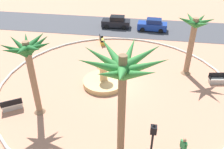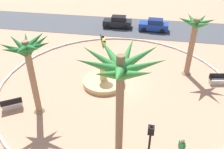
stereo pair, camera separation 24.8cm
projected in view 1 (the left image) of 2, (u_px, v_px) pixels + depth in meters
The scene contains 15 objects.
ground_plane at pixel (115, 84), 21.57m from camera, with size 80.00×80.00×0.00m, color tan.
plaza_curb at pixel (115, 83), 21.52m from camera, with size 20.90×20.90×0.20m, color silver.
street_asphalt at pixel (131, 27), 34.02m from camera, with size 48.00×8.00×0.03m, color #424247.
fountain at pixel (104, 81), 21.38m from camera, with size 3.80×3.80×1.95m.
palm_tree_near_fountain at pixel (122, 77), 11.77m from camera, with size 4.53×4.60×7.24m.
palm_tree_by_curb at pixel (193, 35), 21.03m from camera, with size 3.31×3.13×5.83m.
palm_tree_mid_plaza at pixel (29, 57), 15.72m from camera, with size 3.49×3.63×6.18m.
bench_east at pixel (102, 41), 28.96m from camera, with size 1.00×1.68×1.00m.
bench_west at pixel (12, 106), 18.33m from camera, with size 1.61×1.30×1.00m.
bench_north at pixel (217, 80), 21.49m from camera, with size 1.66×0.77×1.00m.
lamppost at pixel (151, 147), 12.32m from camera, with size 0.32×0.32×3.96m.
person_cyclist_helmet at pixel (183, 147), 14.16m from camera, with size 0.38×0.42×1.59m.
person_cyclist_photo at pixel (127, 58), 23.76m from camera, with size 0.33×0.49×1.70m.
parked_car_leftmost at pixel (116, 22), 33.62m from camera, with size 4.04×2.00×1.67m.
parked_car_second at pixel (152, 25), 32.59m from camera, with size 4.06×2.03×1.67m.
Camera 1 is at (2.68, -17.71, 12.05)m, focal length 37.66 mm.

